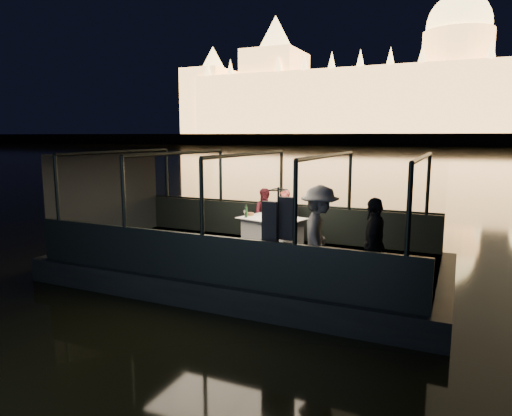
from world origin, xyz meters
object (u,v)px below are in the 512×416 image
at_px(chair_port_right, 287,227).
at_px(person_man_maroon, 266,212).
at_px(coat_stand, 278,238).
at_px(person_woman_coral, 285,214).
at_px(chair_port_left, 263,224).
at_px(passenger_stripe, 319,239).
at_px(passenger_dark, 374,243).
at_px(dining_table_central, 272,234).
at_px(wine_bottle, 246,211).

xyz_separation_m(chair_port_right, person_man_maroon, (-0.66, 0.17, 0.30)).
xyz_separation_m(coat_stand, person_woman_coral, (-1.10, 3.26, -0.15)).
bearing_deg(chair_port_left, chair_port_right, -21.09).
xyz_separation_m(chair_port_left, person_man_maroon, (0.02, 0.17, 0.30)).
xyz_separation_m(passenger_stripe, passenger_dark, (0.97, 0.08, 0.00)).
height_order(dining_table_central, person_man_maroon, person_man_maroon).
bearing_deg(passenger_dark, chair_port_left, -130.70).
distance_m(chair_port_right, passenger_dark, 3.71).
height_order(passenger_stripe, wine_bottle, passenger_stripe).
bearing_deg(person_woman_coral, passenger_stripe, -46.29).
height_order(dining_table_central, chair_port_right, chair_port_right).
distance_m(chair_port_left, passenger_dark, 4.21).
height_order(chair_port_left, person_man_maroon, person_man_maroon).
relative_size(person_man_maroon, passenger_stripe, 0.74).
relative_size(chair_port_left, passenger_dark, 0.54).
height_order(person_man_maroon, passenger_dark, passenger_dark).
xyz_separation_m(person_woman_coral, passenger_stripe, (1.72, -2.79, 0.10)).
bearing_deg(person_woman_coral, coat_stand, -59.25).
height_order(chair_port_left, chair_port_right, chair_port_right).
bearing_deg(dining_table_central, passenger_dark, -36.15).
xyz_separation_m(chair_port_right, passenger_dark, (2.59, -2.63, 0.40)).
relative_size(chair_port_left, wine_bottle, 2.90).
relative_size(dining_table_central, person_woman_coral, 1.06).
relative_size(dining_table_central, coat_stand, 0.80).
xyz_separation_m(coat_stand, passenger_stripe, (0.62, 0.47, -0.05)).
bearing_deg(wine_bottle, coat_stand, -53.36).
relative_size(chair_port_left, person_man_maroon, 0.66).
distance_m(chair_port_left, passenger_stripe, 3.57).
xyz_separation_m(chair_port_right, wine_bottle, (-0.75, -0.82, 0.47)).
distance_m(passenger_dark, wine_bottle, 3.79).
bearing_deg(dining_table_central, wine_bottle, -162.59).
bearing_deg(coat_stand, person_woman_coral, 108.69).
xyz_separation_m(chair_port_left, coat_stand, (1.68, -3.17, 0.45)).
bearing_deg(passenger_dark, coat_stand, -72.89).
xyz_separation_m(chair_port_right, person_woman_coral, (-0.10, 0.09, 0.30)).
height_order(coat_stand, person_woman_coral, coat_stand).
bearing_deg(passenger_dark, passenger_stripe, -87.35).
bearing_deg(passenger_stripe, person_woman_coral, 18.72).
xyz_separation_m(dining_table_central, chair_port_right, (0.15, 0.63, 0.06)).
bearing_deg(dining_table_central, chair_port_right, 76.94).
distance_m(person_woman_coral, passenger_dark, 3.82).
bearing_deg(passenger_stripe, chair_port_right, 17.99).
xyz_separation_m(chair_port_right, coat_stand, (1.00, -3.17, 0.45)).
relative_size(chair_port_left, person_woman_coral, 0.65).
distance_m(coat_stand, passenger_stripe, 0.78).
relative_size(dining_table_central, passenger_stripe, 0.79).
bearing_deg(person_man_maroon, chair_port_left, -117.34).
xyz_separation_m(dining_table_central, person_woman_coral, (0.05, 0.72, 0.36)).
bearing_deg(passenger_dark, wine_bottle, -120.29).
relative_size(chair_port_right, passenger_stripe, 0.52).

